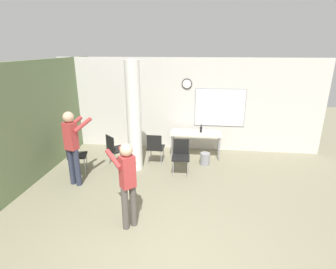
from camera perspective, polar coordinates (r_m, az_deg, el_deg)
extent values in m
cube|color=#6B7F56|center=(6.80, -28.13, 1.99)|extent=(0.12, 7.00, 2.80)
cube|color=silver|center=(8.08, 4.12, 6.45)|extent=(8.00, 0.12, 2.80)
cylinder|color=black|center=(7.90, 4.14, 10.96)|extent=(0.30, 0.03, 0.30)
cylinder|color=white|center=(7.88, 4.13, 10.94)|extent=(0.26, 0.01, 0.25)
cube|color=#99999E|center=(8.04, 11.21, 5.72)|extent=(1.51, 0.01, 1.16)
cube|color=white|center=(8.03, 11.22, 5.71)|extent=(1.45, 0.02, 1.10)
cylinder|color=white|center=(6.63, -7.42, 3.68)|extent=(0.37, 0.37, 2.80)
cube|color=beige|center=(7.63, 6.10, 0.32)|extent=(1.46, 0.69, 0.03)
cylinder|color=gray|center=(7.52, 0.84, -2.79)|extent=(0.04, 0.04, 0.70)
cylinder|color=gray|center=(7.51, 11.10, -3.18)|extent=(0.04, 0.04, 0.70)
cylinder|color=gray|center=(8.05, 1.26, -1.34)|extent=(0.04, 0.04, 0.70)
cylinder|color=gray|center=(8.04, 10.84, -1.70)|extent=(0.04, 0.04, 0.70)
cylinder|color=black|center=(7.65, 7.20, 1.08)|extent=(0.07, 0.07, 0.17)
cylinder|color=black|center=(7.61, 7.23, 1.94)|extent=(0.03, 0.03, 0.07)
cylinder|color=gray|center=(7.29, 8.04, -5.24)|extent=(0.26, 0.26, 0.33)
cube|color=black|center=(7.23, -2.68, -2.84)|extent=(0.45, 0.45, 0.04)
cube|color=black|center=(6.97, -3.03, -1.76)|extent=(0.40, 0.04, 0.40)
cylinder|color=#99999E|center=(7.45, -1.02, -4.11)|extent=(0.02, 0.02, 0.43)
cylinder|color=#99999E|center=(7.52, -3.73, -3.94)|extent=(0.02, 0.02, 0.43)
cylinder|color=#99999E|center=(7.13, -1.51, -5.20)|extent=(0.02, 0.02, 0.43)
cylinder|color=#99999E|center=(7.19, -4.34, -5.02)|extent=(0.02, 0.02, 0.43)
cube|color=black|center=(6.58, 2.79, -5.05)|extent=(0.46, 0.46, 0.04)
cube|color=black|center=(6.69, 2.89, -2.63)|extent=(0.40, 0.04, 0.40)
cylinder|color=#99999E|center=(6.53, 1.11, -7.53)|extent=(0.02, 0.02, 0.43)
cylinder|color=#99999E|center=(6.52, 4.30, -7.62)|extent=(0.02, 0.02, 0.43)
cylinder|color=#99999E|center=(6.85, 1.31, -6.21)|extent=(0.02, 0.02, 0.43)
cylinder|color=#99999E|center=(6.84, 4.34, -6.30)|extent=(0.02, 0.02, 0.43)
cube|color=black|center=(7.09, -19.09, -4.33)|extent=(0.54, 0.54, 0.04)
cube|color=black|center=(7.06, -20.91, -2.74)|extent=(0.14, 0.39, 0.40)
cylinder|color=#99999E|center=(6.99, -17.66, -6.62)|extent=(0.02, 0.02, 0.43)
cylinder|color=#99999E|center=(7.31, -17.28, -5.44)|extent=(0.02, 0.02, 0.43)
cylinder|color=#99999E|center=(7.06, -20.57, -6.70)|extent=(0.02, 0.02, 0.43)
cylinder|color=#99999E|center=(7.38, -20.05, -5.53)|extent=(0.02, 0.02, 0.43)
cube|color=black|center=(7.23, -10.95, -3.18)|extent=(0.62, 0.62, 0.04)
cube|color=black|center=(7.06, -12.50, -1.89)|extent=(0.31, 0.29, 0.40)
cylinder|color=#99999E|center=(7.26, -8.90, -4.99)|extent=(0.02, 0.02, 0.43)
cylinder|color=#99999E|center=(7.54, -10.33, -4.13)|extent=(0.02, 0.02, 0.43)
cylinder|color=#99999E|center=(7.10, -11.39, -5.69)|extent=(0.02, 0.02, 0.43)
cylinder|color=#99999E|center=(7.39, -12.75, -4.78)|extent=(0.02, 0.02, 0.43)
cylinder|color=#514C47|center=(4.86, -7.58, -15.07)|extent=(0.12, 0.12, 0.80)
cylinder|color=#514C47|center=(4.80, -9.29, -15.64)|extent=(0.12, 0.12, 0.80)
cube|color=#B23838|center=(4.48, -8.84, -8.02)|extent=(0.30, 0.30, 0.57)
sphere|color=#D8AD8C|center=(4.32, -9.09, -3.34)|extent=(0.22, 0.22, 0.22)
cylinder|color=#B23838|center=(4.65, -8.89, -4.55)|extent=(0.41, 0.42, 0.23)
cylinder|color=#B23838|center=(4.54, -11.76, -5.27)|extent=(0.41, 0.42, 0.23)
cube|color=white|center=(4.74, -12.96, -4.33)|extent=(0.12, 0.12, 0.04)
cylinder|color=#2D3347|center=(6.42, -19.14, -6.84)|extent=(0.13, 0.13, 0.89)
cylinder|color=#2D3347|center=(6.53, -20.26, -6.51)|extent=(0.13, 0.13, 0.89)
cube|color=#B23838|center=(6.20, -20.45, -0.31)|extent=(0.31, 0.27, 0.63)
sphere|color=#D8AD8C|center=(6.09, -20.90, 3.57)|extent=(0.24, 0.24, 0.24)
cylinder|color=#B23838|center=(6.22, -18.11, 1.96)|extent=(0.26, 0.56, 0.25)
cylinder|color=#B23838|center=(6.41, -19.98, 2.24)|extent=(0.26, 0.56, 0.25)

